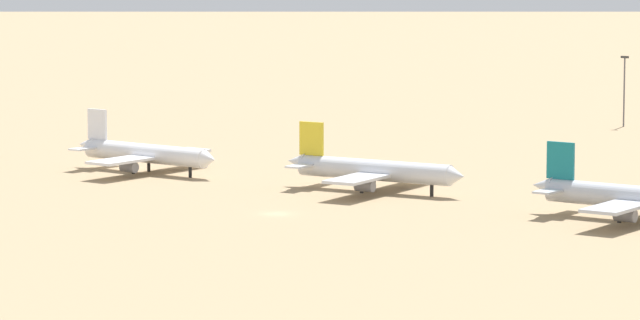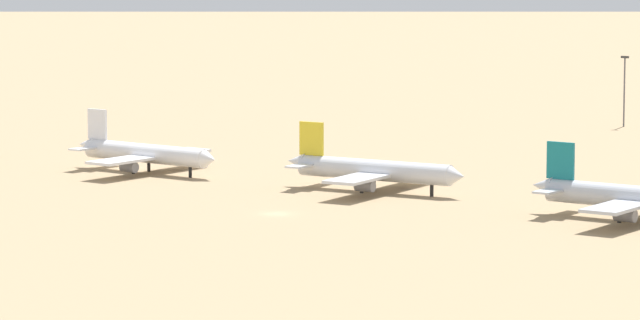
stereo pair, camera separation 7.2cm
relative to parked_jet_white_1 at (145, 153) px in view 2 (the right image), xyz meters
name	(u,v)px [view 2 (the right image)]	position (x,y,z in m)	size (l,w,h in m)	color
ground	(277,214)	(47.69, -27.99, -3.59)	(4000.00, 4000.00, 0.00)	#9E8460
parked_jet_white_1	(145,153)	(0.00, 0.00, 0.00)	(33.18, 27.97, 10.96)	white
parked_jet_yellow_2	(373,170)	(47.59, 1.20, 0.09)	(33.97, 28.51, 11.23)	silver
parked_jet_teal_3	(632,197)	(97.20, -5.20, 0.12)	(34.28, 28.75, 11.34)	silver
light_pole_west	(624,86)	(40.47, 121.49, 5.54)	(1.80, 0.50, 15.83)	#59595E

